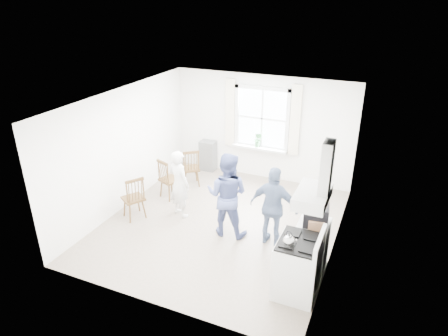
% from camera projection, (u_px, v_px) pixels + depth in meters
% --- Properties ---
extents(room_shell, '(4.62, 5.12, 2.64)m').
position_uv_depth(room_shell, '(221.00, 166.00, 7.67)').
color(room_shell, gray).
rests_on(room_shell, ground).
extents(window_assembly, '(1.88, 0.24, 1.70)m').
position_uv_depth(window_assembly, '(262.00, 122.00, 9.65)').
color(window_assembly, white).
rests_on(window_assembly, room_shell).
extents(range_hood, '(0.45, 0.76, 0.94)m').
position_uv_depth(range_hood, '(317.00, 187.00, 5.55)').
color(range_hood, silver).
rests_on(range_hood, room_shell).
extents(shelf_unit, '(0.40, 0.30, 0.80)m').
position_uv_depth(shelf_unit, '(208.00, 156.00, 10.50)').
color(shelf_unit, slate).
rests_on(shelf_unit, ground).
extents(gas_stove, '(0.68, 0.76, 1.12)m').
position_uv_depth(gas_stove, '(298.00, 266.00, 6.19)').
color(gas_stove, white).
rests_on(gas_stove, ground).
extents(kettle, '(0.18, 0.18, 0.25)m').
position_uv_depth(kettle, '(289.00, 241.00, 5.86)').
color(kettle, silver).
rests_on(kettle, gas_stove).
extents(low_cabinet, '(0.50, 0.55, 0.90)m').
position_uv_depth(low_cabinet, '(312.00, 245.00, 6.76)').
color(low_cabinet, silver).
rests_on(low_cabinet, ground).
extents(stereo_stack, '(0.44, 0.40, 0.35)m').
position_uv_depth(stereo_stack, '(316.00, 215.00, 6.44)').
color(stereo_stack, black).
rests_on(stereo_stack, low_cabinet).
extents(cardboard_box, '(0.29, 0.24, 0.16)m').
position_uv_depth(cardboard_box, '(316.00, 225.00, 6.36)').
color(cardboard_box, '#956848').
rests_on(cardboard_box, low_cabinet).
extents(windsor_chair_a, '(0.56, 0.56, 0.96)m').
position_uv_depth(windsor_chair_a, '(191.00, 165.00, 9.51)').
color(windsor_chair_a, '#4C3318').
rests_on(windsor_chair_a, ground).
extents(windsor_chair_b, '(0.53, 0.52, 0.96)m').
position_uv_depth(windsor_chair_b, '(166.00, 175.00, 8.97)').
color(windsor_chair_b, '#4C3318').
rests_on(windsor_chair_b, ground).
extents(windsor_chair_c, '(0.55, 0.55, 0.96)m').
position_uv_depth(windsor_chair_c, '(135.00, 194.00, 8.14)').
color(windsor_chair_c, '#4C3318').
rests_on(windsor_chair_c, ground).
extents(person_left, '(0.70, 0.70, 1.47)m').
position_uv_depth(person_left, '(179.00, 184.00, 8.24)').
color(person_left, white).
rests_on(person_left, ground).
extents(person_mid, '(0.88, 0.88, 1.69)m').
position_uv_depth(person_mid, '(227.00, 195.00, 7.57)').
color(person_mid, '#4C598E').
rests_on(person_mid, ground).
extents(person_right, '(0.95, 0.95, 1.55)m').
position_uv_depth(person_right, '(274.00, 207.00, 7.28)').
color(person_right, navy).
rests_on(person_right, ground).
extents(potted_plant, '(0.25, 0.25, 0.37)m').
position_uv_depth(potted_plant, '(258.00, 140.00, 9.77)').
color(potted_plant, '#367A3D').
rests_on(potted_plant, window_assembly).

